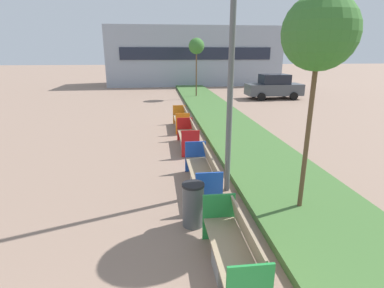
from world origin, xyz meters
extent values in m
cube|color=#426B33|center=(3.20, 12.00, 0.09)|extent=(2.80, 120.00, 0.18)
cube|color=#939EAD|center=(4.00, 33.87, 3.03)|extent=(18.28, 6.19, 6.05)
cube|color=#1E2333|center=(4.00, 30.72, 3.33)|extent=(15.35, 0.08, 1.20)
cube|color=gray|center=(0.90, 3.46, 0.21)|extent=(0.52, 0.60, 0.42)
cube|color=tan|center=(0.90, 3.46, 0.44)|extent=(0.58, 1.91, 0.05)
cube|color=tan|center=(1.17, 3.46, 0.70)|extent=(0.14, 1.83, 0.48)
cube|color=#238C3D|center=(0.90, 4.44, 0.47)|extent=(0.62, 0.04, 0.94)
cube|color=gray|center=(0.90, 6.70, 0.21)|extent=(0.52, 0.60, 0.42)
cube|color=tan|center=(0.90, 6.70, 0.44)|extent=(0.58, 2.36, 0.05)
cube|color=tan|center=(1.17, 6.70, 0.70)|extent=(0.14, 2.27, 0.48)
cube|color=blue|center=(0.90, 5.50, 0.47)|extent=(0.62, 0.04, 0.94)
cube|color=blue|center=(0.90, 7.90, 0.47)|extent=(0.62, 0.04, 0.94)
cube|color=gray|center=(0.90, 10.25, 0.21)|extent=(0.52, 0.60, 0.42)
cube|color=tan|center=(0.90, 10.25, 0.44)|extent=(0.58, 2.06, 0.05)
cube|color=tan|center=(1.17, 10.25, 0.70)|extent=(0.14, 1.98, 0.48)
cube|color=red|center=(0.90, 9.20, 0.47)|extent=(0.62, 0.04, 0.94)
cube|color=red|center=(0.90, 11.30, 0.47)|extent=(0.62, 0.04, 0.94)
cube|color=gray|center=(0.90, 13.25, 0.21)|extent=(0.52, 0.60, 0.42)
cube|color=tan|center=(0.90, 13.25, 0.44)|extent=(0.58, 2.04, 0.05)
cube|color=tan|center=(1.17, 13.25, 0.70)|extent=(0.14, 1.96, 0.48)
cube|color=orange|center=(0.90, 12.21, 0.47)|extent=(0.62, 0.04, 0.94)
cube|color=orange|center=(0.90, 14.29, 0.47)|extent=(0.62, 0.04, 0.94)
cylinder|color=#4C4F51|center=(0.47, 4.97, 0.44)|extent=(0.44, 0.44, 0.89)
cylinder|color=black|center=(0.47, 4.97, 0.91)|extent=(0.46, 0.46, 0.05)
cylinder|color=#56595B|center=(1.55, 6.50, 4.08)|extent=(0.14, 0.14, 8.16)
cylinder|color=brown|center=(2.91, 5.18, 1.72)|extent=(0.10, 0.10, 3.43)
sphere|color=#38702D|center=(2.91, 5.18, 3.83)|extent=(1.44, 1.44, 1.44)
cylinder|color=brown|center=(2.91, 22.88, 1.79)|extent=(0.10, 0.10, 3.58)
sphere|color=#38702D|center=(2.91, 22.88, 3.91)|extent=(1.18, 1.18, 1.18)
cube|color=#474C51|center=(8.81, 21.87, 0.72)|extent=(4.20, 1.76, 0.84)
cube|color=black|center=(8.81, 21.87, 1.50)|extent=(2.10, 1.55, 0.72)
cylinder|color=black|center=(10.07, 20.97, 0.30)|extent=(0.60, 0.20, 0.60)
cylinder|color=black|center=(10.07, 22.77, 0.30)|extent=(0.60, 0.20, 0.60)
cylinder|color=black|center=(7.55, 20.97, 0.30)|extent=(0.60, 0.20, 0.60)
cylinder|color=black|center=(7.55, 22.77, 0.30)|extent=(0.60, 0.20, 0.60)
camera|label=1|loc=(-0.20, -0.52, 3.48)|focal=28.00mm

